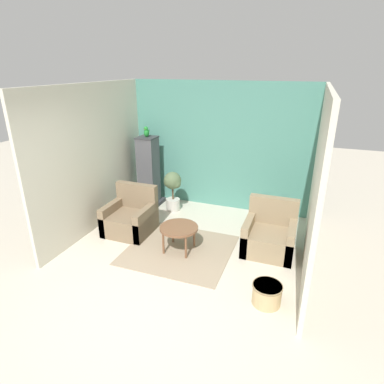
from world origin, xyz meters
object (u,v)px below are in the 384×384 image
at_px(armchair_left, 131,218).
at_px(armchair_right, 270,236).
at_px(birdcage, 149,173).
at_px(parrot, 147,132).
at_px(potted_plant, 173,187).
at_px(coffee_table, 179,229).
at_px(wicker_basket, 267,293).

relative_size(armchair_left, armchair_right, 1.00).
distance_m(birdcage, parrot, 0.90).
bearing_deg(parrot, potted_plant, -12.12).
bearing_deg(birdcage, coffee_table, -49.36).
xyz_separation_m(coffee_table, wicker_basket, (1.57, -0.80, -0.25)).
height_order(parrot, potted_plant, parrot).
height_order(coffee_table, wicker_basket, coffee_table).
distance_m(coffee_table, armchair_left, 1.15).
distance_m(armchair_left, wicker_basket, 2.89).
bearing_deg(potted_plant, wicker_basket, -44.47).
height_order(coffee_table, birdcage, birdcage).
xyz_separation_m(armchair_right, wicker_basket, (0.16, -1.33, -0.12)).
height_order(armchair_left, birdcage, birdcage).
height_order(armchair_left, parrot, parrot).
bearing_deg(coffee_table, birdcage, 130.64).
relative_size(coffee_table, armchair_left, 0.74).
relative_size(coffee_table, armchair_right, 0.74).
distance_m(potted_plant, wicker_basket, 3.27).
height_order(armchair_left, wicker_basket, armchair_left).
height_order(coffee_table, potted_plant, potted_plant).
distance_m(armchair_right, birdcage, 3.02).
relative_size(coffee_table, parrot, 2.84).
relative_size(potted_plant, wicker_basket, 2.18).
distance_m(armchair_left, parrot, 1.89).
distance_m(armchair_left, armchair_right, 2.52).
bearing_deg(birdcage, parrot, 90.00).
xyz_separation_m(potted_plant, wicker_basket, (2.32, -2.28, -0.37)).
height_order(armchair_right, birdcage, birdcage).
distance_m(armchair_right, wicker_basket, 1.35).
bearing_deg(armchair_left, birdcage, 102.11).
distance_m(coffee_table, armchair_right, 1.51).
xyz_separation_m(armchair_left, birdcage, (-0.28, 1.30, 0.45)).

